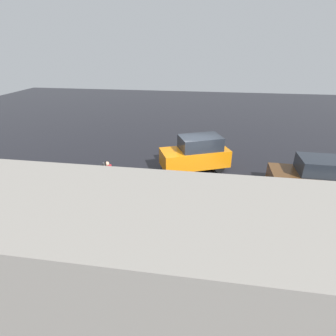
% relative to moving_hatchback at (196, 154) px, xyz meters
% --- Properties ---
extents(ground_plane, '(60.00, 60.00, 0.00)m').
position_rel_moving_hatchback_xyz_m(ground_plane, '(0.05, 0.78, -1.03)').
color(ground_plane, black).
extents(kerb_strip, '(24.00, 3.20, 0.04)m').
position_rel_moving_hatchback_xyz_m(kerb_strip, '(0.05, 4.98, -1.01)').
color(kerb_strip, gray).
rests_on(kerb_strip, ground).
extents(moving_hatchback, '(4.25, 3.11, 2.06)m').
position_rel_moving_hatchback_xyz_m(moving_hatchback, '(0.00, 0.00, 0.00)').
color(moving_hatchback, orange).
rests_on(moving_hatchback, ground).
extents(parked_sedan, '(4.33, 1.84, 1.98)m').
position_rel_moving_hatchback_xyz_m(parked_sedan, '(-6.01, 2.11, -0.03)').
color(parked_sedan, '#513319').
rests_on(parked_sedan, ground).
extents(fire_hydrant, '(0.42, 0.31, 0.80)m').
position_rel_moving_hatchback_xyz_m(fire_hydrant, '(3.46, 3.41, -0.63)').
color(fire_hydrant, red).
rests_on(fire_hydrant, ground).
extents(pedestrian, '(0.33, 0.55, 1.62)m').
position_rel_moving_hatchback_xyz_m(pedestrian, '(4.20, 3.19, -0.07)').
color(pedestrian, '#B2262D').
rests_on(pedestrian, ground).
extents(metal_railing, '(7.42, 0.04, 1.05)m').
position_rel_moving_hatchback_xyz_m(metal_railing, '(-0.56, 6.95, -0.32)').
color(metal_railing, '#B7BABF').
rests_on(metal_railing, ground).
extents(sign_post, '(0.07, 0.44, 2.40)m').
position_rel_moving_hatchback_xyz_m(sign_post, '(3.59, 4.98, 0.55)').
color(sign_post, '#4C4C51').
rests_on(sign_post, ground).
extents(puddle_patch, '(2.75, 2.75, 0.01)m').
position_rel_moving_hatchback_xyz_m(puddle_patch, '(0.76, 0.40, -1.02)').
color(puddle_patch, black).
rests_on(puddle_patch, ground).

